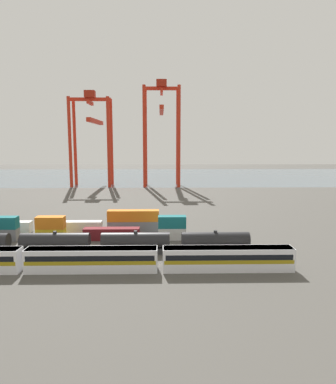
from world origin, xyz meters
name	(u,v)px	position (x,y,z in m)	size (l,w,h in m)	color
ground_plane	(130,205)	(0.00, 40.00, 0.00)	(420.00, 420.00, 0.00)	#4C4944
harbour_water	(144,176)	(0.00, 139.90, 0.00)	(400.00, 110.00, 0.01)	slate
passenger_train	(92,258)	(-1.10, -20.24, 2.14)	(66.57, 3.14, 3.90)	silver
freight_tank_row	(96,243)	(-2.21, -10.88, 2.06)	(58.94, 2.90, 4.36)	#232326
shipping_container_3	(51,234)	(-13.59, -1.50, 1.30)	(6.04, 2.44, 2.60)	gold
shipping_container_4	(51,222)	(-13.59, -1.50, 3.90)	(6.04, 2.44, 2.60)	orange
shipping_container_5	(112,234)	(-0.44, -1.50, 1.30)	(12.10, 2.44, 2.60)	maroon
shipping_container_6	(172,233)	(12.72, -1.50, 1.30)	(6.04, 2.44, 2.60)	silver
shipping_container_7	(172,222)	(12.72, -1.50, 3.90)	(6.04, 2.44, 2.60)	#146066
shipping_container_9	(18,227)	(-23.27, 5.13, 1.30)	(6.04, 2.44, 2.60)	silver
shipping_container_10	(76,227)	(-9.75, 5.13, 1.30)	(12.10, 2.44, 2.60)	silver
shipping_container_11	(133,226)	(3.78, 5.13, 1.30)	(12.10, 2.44, 2.60)	slate
shipping_container_12	(133,216)	(3.78, 5.13, 3.90)	(12.10, 2.44, 2.60)	orange
gantry_crane_west	(92,129)	(-22.75, 95.84, 27.06)	(19.40, 35.98, 44.74)	red
gantry_crane_central	(162,122)	(10.74, 96.09, 30.37)	(17.46, 39.89, 49.76)	red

